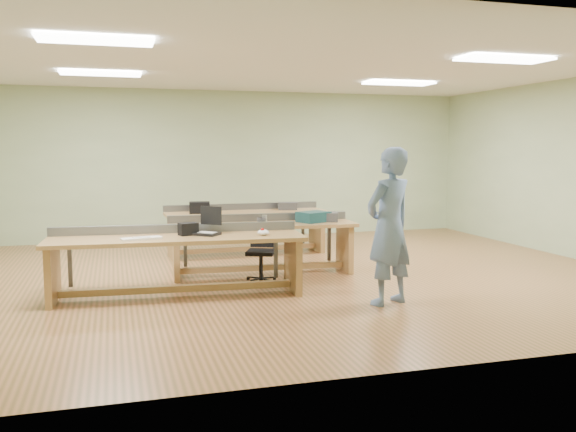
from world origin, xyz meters
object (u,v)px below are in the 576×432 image
object	(u,v)px
workbench_back	(246,222)
parts_bin_grey	(320,217)
laptop_base	(207,234)
drinks_can	(265,220)
mug	(261,221)
workbench_mid	(262,237)
parts_bin_teal	(313,217)
workbench_front	(177,251)
camera_bag	(188,229)
person	(389,226)
task_chair	(261,260)

from	to	relation	value
workbench_back	parts_bin_grey	size ratio (longest dim) A/B	5.75
laptop_base	drinks_can	size ratio (longest dim) A/B	2.27
parts_bin_grey	mug	bearing A→B (deg)	-171.28
workbench_mid	laptop_base	world-z (taller)	workbench_mid
workbench_back	parts_bin_teal	world-z (taller)	parts_bin_teal
mug	drinks_can	size ratio (longest dim) A/B	0.98
workbench_front	parts_bin_teal	bearing A→B (deg)	27.87
laptop_base	camera_bag	xyz separation A→B (m)	(-0.22, 0.06, 0.06)
workbench_back	parts_bin_teal	bearing A→B (deg)	-72.29
person	parts_bin_grey	distance (m)	2.10
person	parts_bin_grey	size ratio (longest dim) A/B	3.79
laptop_base	task_chair	world-z (taller)	task_chair
parts_bin_teal	task_chair	bearing A→B (deg)	-156.81
workbench_back	workbench_front	bearing A→B (deg)	-119.77
laptop_base	task_chair	size ratio (longest dim) A/B	0.38
workbench_mid	mug	bearing A→B (deg)	-105.08
laptop_base	person	bearing A→B (deg)	9.86
person	workbench_back	bearing A→B (deg)	-99.67
camera_bag	person	bearing A→B (deg)	-42.93
workbench_front	parts_bin_teal	size ratio (longest dim) A/B	7.28
person	parts_bin_grey	xyz separation A→B (m)	(-0.13, 2.09, -0.11)
workbench_front	workbench_back	xyz separation A→B (m)	(1.47, 2.74, -0.01)
task_chair	parts_bin_teal	world-z (taller)	parts_bin_teal
workbench_front	camera_bag	bearing A→B (deg)	24.57
mug	drinks_can	bearing A→B (deg)	29.83
workbench_mid	laptop_base	distance (m)	1.41
workbench_front	person	xyz separation A→B (m)	(2.35, -1.09, 0.36)
task_chair	mug	xyz separation A→B (m)	(0.07, 0.30, 0.51)
workbench_mid	parts_bin_grey	size ratio (longest dim) A/B	5.62
workbench_mid	camera_bag	bearing A→B (deg)	-138.10
person	mug	bearing A→B (deg)	-84.02
parts_bin_grey	workbench_mid	bearing A→B (deg)	179.48
parts_bin_teal	parts_bin_grey	bearing A→B (deg)	26.04
parts_bin_teal	laptop_base	bearing A→B (deg)	-151.45
workbench_front	mug	xyz separation A→B (m)	(1.28, 0.86, 0.24)
task_chair	drinks_can	xyz separation A→B (m)	(0.13, 0.33, 0.53)
workbench_front	workbench_back	world-z (taller)	same
workbench_front	task_chair	xyz separation A→B (m)	(1.21, 0.56, -0.27)
parts_bin_grey	drinks_can	xyz separation A→B (m)	(-0.89, -0.11, -0.00)
workbench_mid	person	xyz separation A→B (m)	(1.02, -2.10, 0.37)
laptop_base	camera_bag	distance (m)	0.24
workbench_mid	mug	xyz separation A→B (m)	(-0.05, -0.15, 0.25)
workbench_mid	mug	size ratio (longest dim) A/B	21.23
workbench_front	laptop_base	bearing A→B (deg)	3.84
workbench_back	laptop_base	world-z (taller)	workbench_back
laptop_base	workbench_front	bearing A→B (deg)	-141.11
person	camera_bag	size ratio (longest dim) A/B	8.10
task_chair	mug	world-z (taller)	mug
laptop_base	task_chair	distance (m)	1.12
workbench_back	drinks_can	bearing A→B (deg)	-95.61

